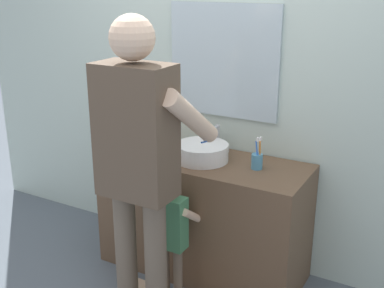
{
  "coord_description": "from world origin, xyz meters",
  "views": [
    {
      "loc": [
        1.38,
        -2.31,
        1.92
      ],
      "look_at": [
        0.0,
        0.15,
        0.96
      ],
      "focal_mm": 45.54,
      "sensor_mm": 36.0,
      "label": 1
    }
  ],
  "objects_px": {
    "adult_parent": "(138,151)",
    "toothbrush_cup": "(257,160)",
    "soap_bottle": "(160,139)",
    "child_toddler": "(171,229)"
  },
  "relations": [
    {
      "from": "adult_parent",
      "to": "toothbrush_cup",
      "type": "bearing_deg",
      "value": 57.88
    },
    {
      "from": "toothbrush_cup",
      "to": "soap_bottle",
      "type": "xyz_separation_m",
      "value": [
        -0.72,
        0.03,
        0.01
      ]
    },
    {
      "from": "child_toddler",
      "to": "adult_parent",
      "type": "relative_size",
      "value": 0.47
    },
    {
      "from": "soap_bottle",
      "to": "child_toddler",
      "type": "xyz_separation_m",
      "value": [
        0.36,
        -0.45,
        -0.38
      ]
    },
    {
      "from": "toothbrush_cup",
      "to": "child_toddler",
      "type": "relative_size",
      "value": 0.25
    },
    {
      "from": "child_toddler",
      "to": "adult_parent",
      "type": "height_order",
      "value": "adult_parent"
    },
    {
      "from": "child_toddler",
      "to": "adult_parent",
      "type": "bearing_deg",
      "value": -101.43
    },
    {
      "from": "toothbrush_cup",
      "to": "adult_parent",
      "type": "height_order",
      "value": "adult_parent"
    },
    {
      "from": "toothbrush_cup",
      "to": "soap_bottle",
      "type": "relative_size",
      "value": 1.25
    },
    {
      "from": "child_toddler",
      "to": "toothbrush_cup",
      "type": "bearing_deg",
      "value": 48.94
    }
  ]
}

